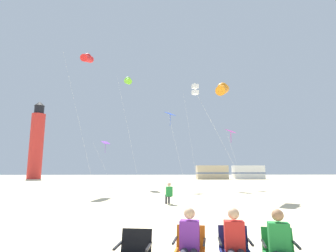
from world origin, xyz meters
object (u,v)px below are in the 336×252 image
camp_chair_black (135,251)px  kite_flyer_standing (169,193)px  kite_diamond_violet (105,144)px  kite_tube_scarlet (87,58)px  camp_chair_green (279,249)px  kite_diamond_blue (171,116)px  camp_chair_orange (190,246)px  spectator_green_chair (280,244)px  kite_tube_orange (223,89)px  kite_tube_lime (128,81)px  kite_box_white (195,90)px  rv_van_white (248,172)px  spectator_navy_chair (235,241)px  rv_van_tan (212,172)px  kite_diamond_magenta (231,133)px  spectator_orange_chair (189,241)px  lighthouse_distant (37,142)px  camp_chair_navy (234,246)px

camp_chair_black → kite_flyer_standing: size_ratio=0.71×
kite_diamond_violet → kite_tube_scarlet: bearing=-97.0°
camp_chair_green → kite_diamond_blue: 21.76m
kite_tube_scarlet → camp_chair_orange: bearing=-69.7°
camp_chair_green → spectator_green_chair: bearing=-90.0°
camp_chair_green → kite_tube_orange: bearing=93.4°
kite_flyer_standing → kite_tube_lime: (-4.14, 16.12, 11.90)m
camp_chair_black → kite_box_white: (4.75, 23.73, 10.25)m
kite_tube_lime → rv_van_white: 35.29m
spectator_navy_chair → rv_van_tan: 51.32m
camp_chair_orange → kite_diamond_magenta: (7.23, 22.01, 5.16)m
spectator_orange_chair → kite_diamond_magenta: 23.84m
lighthouse_distant → spectator_orange_chair: bearing=-63.9°
kite_diamond_violet → kite_tube_lime: kite_tube_lime is taller
camp_chair_green → kite_diamond_blue: kite_diamond_blue is taller
kite_diamond_violet → kite_tube_lime: (2.55, -0.70, 7.61)m
camp_chair_green → kite_box_white: (2.30, 23.74, 10.25)m
camp_chair_orange → lighthouse_distant: size_ratio=0.05×
camp_chair_black → camp_chair_navy: bearing=15.1°
kite_box_white → rv_van_tan: bearing=74.6°
camp_chair_green → rv_van_white: (17.38, 50.75, 0.89)m
kite_diamond_violet → kite_diamond_magenta: bearing=-18.9°
camp_chair_green → kite_flyer_standing: kite_flyer_standing is taller
rv_van_tan → camp_chair_black: bearing=-103.5°
spectator_orange_chair → kite_diamond_magenta: bearing=84.7°
kite_flyer_standing → rv_van_white: 44.70m
camp_chair_black → lighthouse_distant: size_ratio=0.05×
camp_chair_orange → kite_diamond_blue: bearing=100.5°
kite_box_white → kite_diamond_blue: (-2.94, -3.00, -3.72)m
camp_chair_navy → kite_tube_orange: kite_tube_orange is taller
kite_flyer_standing → rv_van_white: size_ratio=0.18×
kite_diamond_violet → lighthouse_distant: size_ratio=0.31×
camp_chair_orange → kite_diamond_blue: kite_diamond_blue is taller
spectator_green_chair → spectator_navy_chair: bearing=179.1°
spectator_navy_chair → kite_diamond_violet: 28.24m
kite_diamond_violet → kite_box_white: bearing=-17.5°
camp_chair_black → spectator_navy_chair: (1.72, 0.05, 0.11)m
lighthouse_distant → rv_van_white: (45.03, -2.67, -6.45)m
lighthouse_distant → rv_van_white: size_ratio=2.61×
camp_chair_navy → kite_diamond_blue: size_ratio=0.11×
spectator_orange_chair → camp_chair_green: 1.53m
camp_chair_black → kite_tube_scarlet: bearing=116.5°
kite_diamond_violet → camp_chair_black: bearing=-78.3°
kite_tube_orange → lighthouse_distant: size_ratio=0.50×
spectator_navy_chair → kite_tube_orange: kite_tube_orange is taller
spectator_orange_chair → kite_tube_lime: kite_tube_lime is taller
spectator_green_chair → kite_diamond_blue: 21.85m
camp_chair_navy → camp_chair_orange: bearing=-176.4°
camp_chair_black → spectator_orange_chair: 0.95m
kite_tube_lime → rv_van_tan: bearing=57.8°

